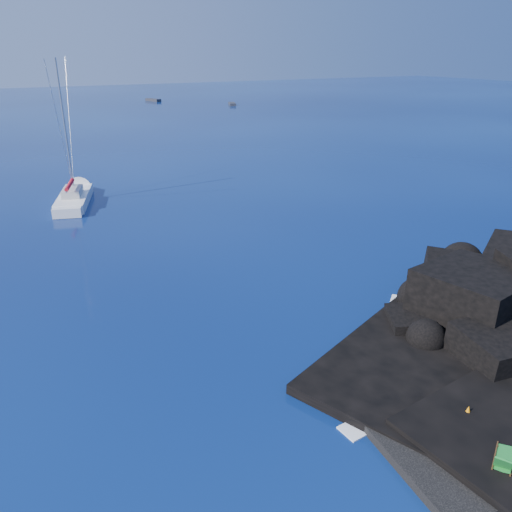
{
  "coord_description": "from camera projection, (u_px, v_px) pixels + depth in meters",
  "views": [
    {
      "loc": [
        -9.69,
        -8.21,
        12.82
      ],
      "look_at": [
        2.61,
        14.8,
        2.0
      ],
      "focal_mm": 35.0,
      "sensor_mm": 36.0,
      "label": 1
    }
  ],
  "objects": [
    {
      "name": "marker_cone",
      "position": [
        468.0,
        412.0,
        18.16
      ],
      "size": [
        0.35,
        0.35,
        0.52
      ],
      "primitive_type": "cone",
      "rotation": [
        0.0,
        0.0,
        0.05
      ],
      "color": "orange",
      "rests_on": "beach"
    },
    {
      "name": "sailboat",
      "position": [
        75.0,
        203.0,
        45.01
      ],
      "size": [
        5.79,
        11.96,
        12.32
      ],
      "primitive_type": null,
      "rotation": [
        0.0,
        0.0,
        -0.3
      ],
      "color": "white",
      "rests_on": "ground"
    },
    {
      "name": "beach",
      "position": [
        486.0,
        429.0,
        18.18
      ],
      "size": [
        9.08,
        6.86,
        0.7
      ],
      "primitive_type": "cube",
      "rotation": [
        0.0,
        0.0,
        -0.1
      ],
      "color": "black",
      "rests_on": "ground"
    },
    {
      "name": "ground",
      "position": [
        403.0,
        486.0,
        15.82
      ],
      "size": [
        400.0,
        400.0,
        0.0
      ],
      "primitive_type": "plane",
      "color": "#030C39",
      "rests_on": "ground"
    },
    {
      "name": "surf_foam",
      "position": [
        408.0,
        363.0,
        22.07
      ],
      "size": [
        10.0,
        8.0,
        0.06
      ],
      "primitive_type": null,
      "color": "white",
      "rests_on": "ground"
    },
    {
      "name": "distant_boat_a",
      "position": [
        153.0,
        101.0,
        134.02
      ],
      "size": [
        3.21,
        5.1,
        0.65
      ],
      "primitive_type": "cube",
      "rotation": [
        0.0,
        0.0,
        0.38
      ],
      "color": "#2A2B30",
      "rests_on": "ground"
    },
    {
      "name": "deck_chair",
      "position": [
        505.0,
        454.0,
        15.97
      ],
      "size": [
        1.55,
        1.27,
        0.98
      ],
      "primitive_type": null,
      "rotation": [
        0.0,
        0.0,
        0.53
      ],
      "color": "#1C7E2C",
      "rests_on": "beach"
    },
    {
      "name": "distant_boat_b",
      "position": [
        232.0,
        105.0,
        124.49
      ],
      "size": [
        2.84,
        4.79,
        0.61
      ],
      "primitive_type": "cube",
      "rotation": [
        0.0,
        0.0,
        -0.33
      ],
      "color": "#2B2B31",
      "rests_on": "ground"
    }
  ]
}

